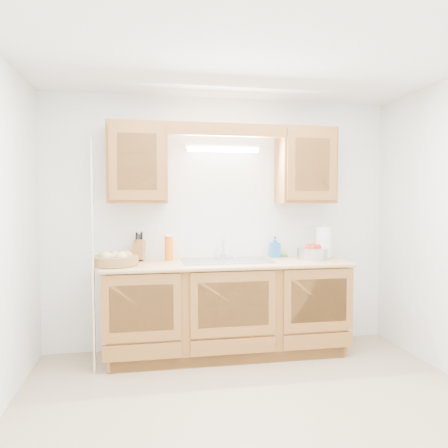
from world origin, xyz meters
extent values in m
plane|color=tan|center=(0.00, 0.00, 0.00)|extent=(3.50, 3.50, 0.00)
plane|color=white|center=(0.00, 0.00, 2.50)|extent=(3.50, 3.50, 0.00)
cube|color=white|center=(0.00, 1.50, 1.25)|extent=(3.50, 0.02, 2.50)
cube|color=white|center=(0.00, -1.50, 1.25)|extent=(3.50, 0.02, 2.50)
cube|color=#965D2C|center=(0.00, 1.20, 0.44)|extent=(2.20, 0.60, 0.86)
cube|color=#E0B075|center=(0.00, 1.19, 0.88)|extent=(2.30, 0.63, 0.04)
cube|color=#965D2C|center=(-0.83, 1.33, 1.83)|extent=(0.55, 0.33, 0.75)
cube|color=#965D2C|center=(0.83, 1.33, 1.83)|extent=(0.55, 0.33, 0.75)
cube|color=#965D2C|center=(0.00, 1.19, 2.14)|extent=(2.20, 0.05, 0.12)
cylinder|color=white|center=(0.00, 1.40, 1.98)|extent=(0.70, 0.05, 0.05)
cube|color=white|center=(0.00, 1.43, 2.01)|extent=(0.76, 0.06, 0.05)
cube|color=#9E9EA3|center=(0.00, 1.21, 0.90)|extent=(0.84, 0.46, 0.01)
cube|color=#9E9EA3|center=(-0.21, 1.21, 0.82)|extent=(0.39, 0.40, 0.16)
cube|color=#9E9EA3|center=(0.21, 1.21, 0.82)|extent=(0.39, 0.40, 0.16)
cylinder|color=silver|center=(0.00, 1.41, 0.92)|extent=(0.06, 0.06, 0.04)
cylinder|color=silver|center=(0.00, 1.41, 1.00)|extent=(0.02, 0.02, 0.16)
cylinder|color=silver|center=(0.00, 1.35, 1.09)|extent=(0.02, 0.12, 0.02)
cylinder|color=white|center=(0.12, 1.41, 0.96)|extent=(0.03, 0.03, 0.12)
cylinder|color=silver|center=(-1.20, 0.94, 1.00)|extent=(0.03, 0.03, 2.00)
cube|color=white|center=(0.95, 1.49, 1.15)|extent=(0.08, 0.01, 0.12)
cylinder|color=olive|center=(-1.03, 1.10, 0.95)|extent=(0.48, 0.48, 0.08)
sphere|color=#D8C67F|center=(-1.10, 1.06, 0.98)|extent=(0.10, 0.10, 0.10)
sphere|color=#D8C67F|center=(-0.97, 1.05, 0.98)|extent=(0.10, 0.10, 0.10)
sphere|color=tan|center=(-0.93, 1.15, 0.98)|extent=(0.09, 0.09, 0.09)
sphere|color=red|center=(-1.05, 1.17, 0.98)|extent=(0.09, 0.09, 0.09)
sphere|color=#72A53F|center=(-1.14, 1.14, 0.98)|extent=(0.09, 0.09, 0.09)
sphere|color=#D8C67F|center=(-1.03, 1.09, 0.98)|extent=(0.10, 0.10, 0.10)
sphere|color=red|center=(-1.00, 1.21, 0.98)|extent=(0.09, 0.09, 0.09)
cube|color=#965D2C|center=(-0.82, 1.40, 1.00)|extent=(0.13, 0.18, 0.22)
cylinder|color=black|center=(-0.85, 1.38, 1.11)|extent=(0.02, 0.04, 0.08)
cylinder|color=black|center=(-0.82, 1.38, 1.12)|extent=(0.02, 0.04, 0.08)
cylinder|color=black|center=(-0.80, 1.38, 1.12)|extent=(0.02, 0.04, 0.08)
cylinder|color=black|center=(-0.84, 1.42, 1.12)|extent=(0.02, 0.04, 0.08)
cylinder|color=black|center=(-0.81, 1.42, 1.13)|extent=(0.02, 0.04, 0.08)
cylinder|color=black|center=(-0.85, 1.44, 1.13)|extent=(0.02, 0.04, 0.08)
cylinder|color=black|center=(-0.80, 1.44, 1.14)|extent=(0.02, 0.04, 0.08)
cylinder|color=orange|center=(-0.54, 1.36, 1.02)|extent=(0.10, 0.10, 0.24)
cylinder|color=white|center=(-0.54, 1.36, 1.14)|extent=(0.08, 0.08, 0.01)
imported|color=blue|center=(0.54, 1.41, 1.01)|extent=(0.10, 0.10, 0.21)
cube|color=#CC333F|center=(0.63, 1.44, 0.90)|extent=(0.12, 0.09, 0.01)
cube|color=green|center=(0.63, 1.44, 0.91)|extent=(0.12, 0.09, 0.02)
cylinder|color=silver|center=(1.00, 1.25, 0.91)|extent=(0.18, 0.18, 0.01)
cylinder|color=silver|center=(1.00, 1.25, 1.08)|extent=(0.02, 0.02, 0.36)
cylinder|color=white|center=(1.00, 1.25, 1.06)|extent=(0.17, 0.17, 0.30)
sphere|color=silver|center=(1.00, 1.25, 1.26)|extent=(0.02, 0.02, 0.02)
cylinder|color=silver|center=(0.85, 1.19, 0.96)|extent=(0.37, 0.37, 0.11)
sphere|color=red|center=(0.82, 1.19, 1.01)|extent=(0.08, 0.08, 0.08)
sphere|color=red|center=(0.88, 1.21, 1.01)|extent=(0.08, 0.08, 0.08)
sphere|color=red|center=(0.85, 1.15, 1.01)|extent=(0.08, 0.08, 0.08)
sphere|color=red|center=(0.90, 1.16, 1.01)|extent=(0.08, 0.08, 0.08)
camera|label=1|loc=(-0.78, -2.85, 1.47)|focal=35.00mm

